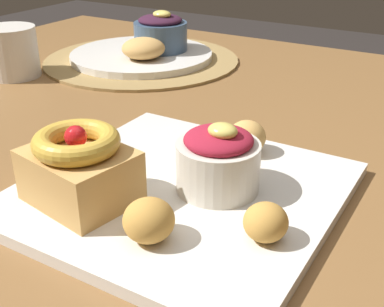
{
  "coord_description": "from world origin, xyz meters",
  "views": [
    {
      "loc": [
        0.29,
        -0.55,
        0.99
      ],
      "look_at": [
        0.06,
        -0.16,
        0.77
      ],
      "focal_mm": 47.31,
      "sensor_mm": 36.0,
      "label": 1
    }
  ],
  "objects_px": {
    "fritter_front": "(149,220)",
    "fritter_middle": "(266,222)",
    "back_plate": "(142,55)",
    "back_ramekin": "(161,32)",
    "berry_ramekin": "(218,160)",
    "front_plate": "(182,192)",
    "cake_slice": "(79,167)",
    "coffee_mug": "(11,52)",
    "back_pastry": "(143,48)",
    "fritter_back": "(247,137)"
  },
  "relations": [
    {
      "from": "berry_ramekin",
      "to": "back_pastry",
      "type": "bearing_deg",
      "value": 134.61
    },
    {
      "from": "fritter_front",
      "to": "fritter_back",
      "type": "height_order",
      "value": "same"
    },
    {
      "from": "back_ramekin",
      "to": "coffee_mug",
      "type": "bearing_deg",
      "value": -125.11
    },
    {
      "from": "berry_ramekin",
      "to": "fritter_back",
      "type": "xyz_separation_m",
      "value": [
        -0.01,
        0.09,
        -0.01
      ]
    },
    {
      "from": "fritter_middle",
      "to": "back_pastry",
      "type": "bearing_deg",
      "value": 136.11
    },
    {
      "from": "cake_slice",
      "to": "back_pastry",
      "type": "relative_size",
      "value": 1.41
    },
    {
      "from": "back_pastry",
      "to": "fritter_back",
      "type": "bearing_deg",
      "value": -37.53
    },
    {
      "from": "berry_ramekin",
      "to": "back_plate",
      "type": "bearing_deg",
      "value": 134.34
    },
    {
      "from": "fritter_front",
      "to": "fritter_middle",
      "type": "xyz_separation_m",
      "value": [
        0.08,
        0.05,
        -0.0
      ]
    },
    {
      "from": "front_plate",
      "to": "cake_slice",
      "type": "xyz_separation_m",
      "value": [
        -0.07,
        -0.07,
        0.04
      ]
    },
    {
      "from": "back_ramekin",
      "to": "coffee_mug",
      "type": "relative_size",
      "value": 1.13
    },
    {
      "from": "front_plate",
      "to": "back_ramekin",
      "type": "bearing_deg",
      "value": 126.23
    },
    {
      "from": "back_pastry",
      "to": "coffee_mug",
      "type": "bearing_deg",
      "value": -136.62
    },
    {
      "from": "back_plate",
      "to": "back_ramekin",
      "type": "distance_m",
      "value": 0.05
    },
    {
      "from": "fritter_front",
      "to": "fritter_back",
      "type": "distance_m",
      "value": 0.19
    },
    {
      "from": "fritter_middle",
      "to": "fritter_back",
      "type": "relative_size",
      "value": 0.9
    },
    {
      "from": "fritter_back",
      "to": "fritter_middle",
      "type": "bearing_deg",
      "value": -59.37
    },
    {
      "from": "berry_ramekin",
      "to": "back_plate",
      "type": "height_order",
      "value": "berry_ramekin"
    },
    {
      "from": "berry_ramekin",
      "to": "coffee_mug",
      "type": "xyz_separation_m",
      "value": [
        -0.48,
        0.18,
        -0.0
      ]
    },
    {
      "from": "front_plate",
      "to": "back_pastry",
      "type": "xyz_separation_m",
      "value": [
        -0.29,
        0.34,
        0.03
      ]
    },
    {
      "from": "coffee_mug",
      "to": "front_plate",
      "type": "bearing_deg",
      "value": -23.08
    },
    {
      "from": "cake_slice",
      "to": "coffee_mug",
      "type": "bearing_deg",
      "value": 145.97
    },
    {
      "from": "back_plate",
      "to": "back_ramekin",
      "type": "height_order",
      "value": "back_ramekin"
    },
    {
      "from": "fritter_front",
      "to": "back_pastry",
      "type": "distance_m",
      "value": 0.53
    },
    {
      "from": "fritter_middle",
      "to": "cake_slice",
      "type": "bearing_deg",
      "value": -170.11
    },
    {
      "from": "front_plate",
      "to": "back_ramekin",
      "type": "relative_size",
      "value": 2.94
    },
    {
      "from": "fritter_front",
      "to": "fritter_back",
      "type": "xyz_separation_m",
      "value": [
        -0.0,
        0.19,
        0.0
      ]
    },
    {
      "from": "fritter_middle",
      "to": "coffee_mug",
      "type": "height_order",
      "value": "coffee_mug"
    },
    {
      "from": "front_plate",
      "to": "back_pastry",
      "type": "bearing_deg",
      "value": 130.37
    },
    {
      "from": "fritter_back",
      "to": "berry_ramekin",
      "type": "bearing_deg",
      "value": -82.96
    },
    {
      "from": "cake_slice",
      "to": "back_ramekin",
      "type": "relative_size",
      "value": 1.09
    },
    {
      "from": "fritter_front",
      "to": "back_ramekin",
      "type": "bearing_deg",
      "value": 123.07
    },
    {
      "from": "fritter_front",
      "to": "back_plate",
      "type": "height_order",
      "value": "fritter_front"
    },
    {
      "from": "cake_slice",
      "to": "berry_ramekin",
      "type": "height_order",
      "value": "cake_slice"
    },
    {
      "from": "back_ramekin",
      "to": "back_pastry",
      "type": "relative_size",
      "value": 1.3
    },
    {
      "from": "berry_ramekin",
      "to": "fritter_middle",
      "type": "height_order",
      "value": "berry_ramekin"
    },
    {
      "from": "back_plate",
      "to": "coffee_mug",
      "type": "bearing_deg",
      "value": -125.25
    },
    {
      "from": "fritter_front",
      "to": "berry_ramekin",
      "type": "bearing_deg",
      "value": 85.07
    },
    {
      "from": "front_plate",
      "to": "fritter_middle",
      "type": "relative_size",
      "value": 7.63
    },
    {
      "from": "back_pastry",
      "to": "cake_slice",
      "type": "bearing_deg",
      "value": -61.3
    },
    {
      "from": "fritter_middle",
      "to": "back_plate",
      "type": "bearing_deg",
      "value": 135.78
    },
    {
      "from": "front_plate",
      "to": "fritter_front",
      "type": "distance_m",
      "value": 0.09
    },
    {
      "from": "front_plate",
      "to": "cake_slice",
      "type": "height_order",
      "value": "cake_slice"
    },
    {
      "from": "berry_ramekin",
      "to": "back_pastry",
      "type": "height_order",
      "value": "berry_ramekin"
    },
    {
      "from": "cake_slice",
      "to": "fritter_middle",
      "type": "distance_m",
      "value": 0.17
    },
    {
      "from": "fritter_back",
      "to": "back_ramekin",
      "type": "distance_m",
      "value": 0.44
    },
    {
      "from": "berry_ramekin",
      "to": "coffee_mug",
      "type": "bearing_deg",
      "value": 159.88
    },
    {
      "from": "fritter_front",
      "to": "back_pastry",
      "type": "height_order",
      "value": "back_pastry"
    },
    {
      "from": "berry_ramekin",
      "to": "fritter_back",
      "type": "bearing_deg",
      "value": 97.04
    },
    {
      "from": "fritter_front",
      "to": "back_ramekin",
      "type": "relative_size",
      "value": 0.44
    }
  ]
}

